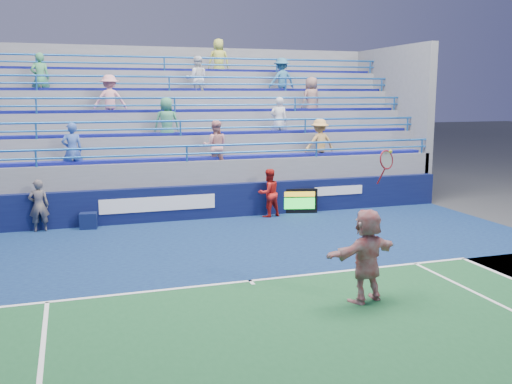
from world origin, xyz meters
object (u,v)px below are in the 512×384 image
object	(u,v)px
judge_chair	(89,219)
tennis_player	(367,255)
ball_girl	(269,193)
serve_speed_board	(299,201)
line_judge	(39,206)

from	to	relation	value
judge_chair	tennis_player	bearing A→B (deg)	-58.64
ball_girl	serve_speed_board	bearing A→B (deg)	175.01
serve_speed_board	tennis_player	xyz separation A→B (m)	(-1.94, -8.10, 0.50)
judge_chair	tennis_player	distance (m)	9.43
judge_chair	ball_girl	size ratio (longest dim) A/B	0.55
judge_chair	line_judge	bearing A→B (deg)	179.85
serve_speed_board	ball_girl	distance (m)	1.24
judge_chair	line_judge	size ratio (longest dim) A/B	0.56
serve_speed_board	judge_chair	size ratio (longest dim) A/B	1.39
judge_chair	serve_speed_board	bearing A→B (deg)	0.61
line_judge	ball_girl	size ratio (longest dim) A/B	0.98
tennis_player	ball_girl	bearing A→B (deg)	84.36
line_judge	ball_girl	world-z (taller)	ball_girl
serve_speed_board	tennis_player	size ratio (longest dim) A/B	0.41
serve_speed_board	judge_chair	distance (m)	6.84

